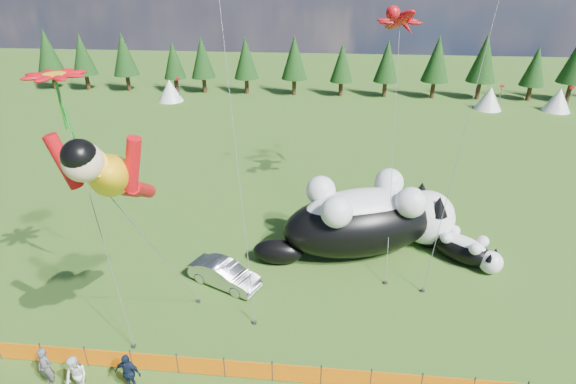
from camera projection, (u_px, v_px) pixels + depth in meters
The scene contains 13 objects.
ground at pixel (260, 328), 21.42m from camera, with size 160.00×160.00×0.00m, color #183B0A.
safety_fence at pixel (248, 370), 18.52m from camera, with size 22.06×0.06×1.10m.
tree_line at pixel (311, 65), 59.81m from camera, with size 90.00×4.00×8.00m, color black, non-canonical shape.
festival_tents at pixel (397, 96), 55.52m from camera, with size 50.00×3.20×2.80m, color white, non-canonical shape.
cat_large at pixel (369, 218), 26.54m from camera, with size 12.15×7.37×4.54m.
cat_small at pixel (466, 249), 25.94m from camera, with size 4.17×3.60×1.77m.
car at pixel (224, 274), 24.11m from camera, with size 1.41×4.03×1.33m, color silver.
spectator_a at pixel (46, 368), 18.03m from camera, with size 0.70×0.46×1.92m, color #525156.
spectator_b at pixel (77, 377), 17.61m from camera, with size 0.95×0.56×1.95m, color white.
spectator_c at pixel (128, 373), 17.82m from camera, with size 1.10×0.57×1.88m, color #131D34.
superhero_kite at pixel (111, 176), 15.58m from camera, with size 6.28×7.39×11.60m.
gecko_kite at pixel (399, 20), 27.24m from camera, with size 4.17×12.50×15.66m.
flower_kite at pixel (56, 79), 17.72m from camera, with size 4.06×4.11×12.00m.
Camera 1 is at (2.96, -16.13, 15.29)m, focal length 28.00 mm.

